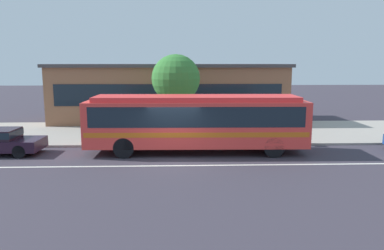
{
  "coord_description": "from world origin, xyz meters",
  "views": [
    {
      "loc": [
        0.27,
        -16.75,
        4.54
      ],
      "look_at": [
        0.95,
        2.44,
        1.3
      ],
      "focal_mm": 34.43,
      "sensor_mm": 36.0,
      "label": 1
    }
  ],
  "objects_px": {
    "pedestrian_waiting_near_sign": "(110,123)",
    "street_tree_near_stop": "(176,79)",
    "bus_stop_sign": "(271,116)",
    "transit_bus": "(197,120)"
  },
  "relations": [
    {
      "from": "transit_bus",
      "to": "bus_stop_sign",
      "type": "xyz_separation_m",
      "value": [
        4.27,
        1.73,
        -0.06
      ]
    },
    {
      "from": "bus_stop_sign",
      "to": "street_tree_near_stop",
      "type": "height_order",
      "value": "street_tree_near_stop"
    },
    {
      "from": "street_tree_near_stop",
      "to": "transit_bus",
      "type": "bearing_deg",
      "value": -77.03
    },
    {
      "from": "bus_stop_sign",
      "to": "pedestrian_waiting_near_sign",
      "type": "bearing_deg",
      "value": 172.95
    },
    {
      "from": "pedestrian_waiting_near_sign",
      "to": "street_tree_near_stop",
      "type": "height_order",
      "value": "street_tree_near_stop"
    },
    {
      "from": "transit_bus",
      "to": "pedestrian_waiting_near_sign",
      "type": "xyz_separation_m",
      "value": [
        -4.91,
        2.86,
        -0.58
      ]
    },
    {
      "from": "pedestrian_waiting_near_sign",
      "to": "street_tree_near_stop",
      "type": "relative_size",
      "value": 0.34
    },
    {
      "from": "pedestrian_waiting_near_sign",
      "to": "bus_stop_sign",
      "type": "height_order",
      "value": "bus_stop_sign"
    },
    {
      "from": "pedestrian_waiting_near_sign",
      "to": "street_tree_near_stop",
      "type": "xyz_separation_m",
      "value": [
        3.83,
        1.8,
        2.45
      ]
    },
    {
      "from": "bus_stop_sign",
      "to": "street_tree_near_stop",
      "type": "bearing_deg",
      "value": 151.19
    }
  ]
}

